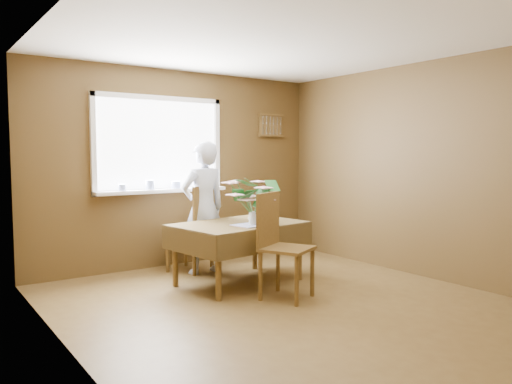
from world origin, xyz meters
TOP-DOWN VIEW (x-y plane):
  - floor at (0.00, 0.00)m, footprint 4.50×4.50m
  - ceiling at (0.00, 0.00)m, footprint 4.50×4.50m
  - wall_back at (0.00, 2.25)m, footprint 4.00×0.00m
  - wall_left at (-2.00, 0.00)m, footprint 0.00×4.50m
  - wall_right at (2.00, 0.00)m, footprint 0.00×4.50m
  - window_assembly at (-0.29, 2.20)m, footprint 1.72×0.20m
  - spoon_rack at (1.45, 2.22)m, footprint 0.44×0.05m
  - dining_table at (0.07, 0.98)m, footprint 1.51×1.13m
  - chair_far at (-0.06, 1.73)m, footprint 0.61×0.61m
  - chair_near at (0.10, 0.29)m, footprint 0.61×0.61m
  - seated_woman at (-0.02, 1.62)m, footprint 0.59×0.40m
  - flower_bouquet at (0.14, 0.79)m, footprint 0.56×0.56m
  - side_plate at (0.46, 1.14)m, footprint 0.30×0.30m
  - table_knife at (0.28, 0.83)m, footprint 0.07×0.21m

SIDE VIEW (x-z plane):
  - floor at x=0.00m, z-range 0.00..0.00m
  - chair_near at x=0.10m, z-range 0.04..1.09m
  - chair_far at x=-0.06m, z-range 0.04..1.09m
  - dining_table at x=0.07m, z-range 0.25..0.94m
  - side_plate at x=0.46m, z-range 0.67..0.69m
  - table_knife at x=0.28m, z-range 0.68..0.69m
  - seated_woman at x=-0.02m, z-range 0.00..1.58m
  - flower_bouquet at x=0.14m, z-range 0.75..1.22m
  - wall_back at x=0.00m, z-range -0.75..3.25m
  - wall_left at x=-2.00m, z-range -1.00..3.50m
  - wall_right at x=2.00m, z-range -1.00..3.50m
  - window_assembly at x=-0.29m, z-range 0.75..1.97m
  - spoon_rack at x=1.45m, z-range 1.69..2.02m
  - ceiling at x=0.00m, z-range 2.50..2.50m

